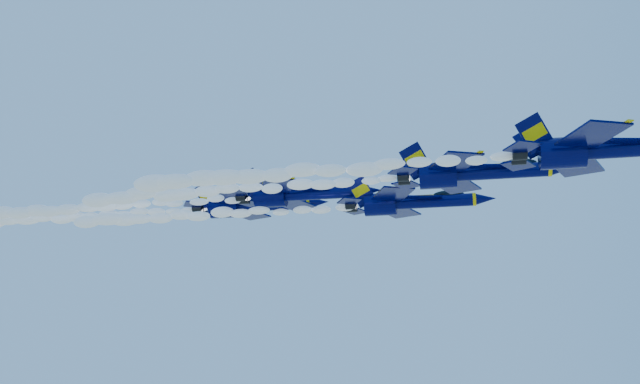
% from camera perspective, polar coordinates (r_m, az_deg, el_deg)
% --- Properties ---
extents(jet_lead, '(17.44, 14.30, 6.48)m').
position_cam_1_polar(jet_lead, '(63.93, 21.86, 3.20)').
color(jet_lead, '#000239').
extents(smoke_trail_jet_lead, '(34.68, 1.80, 1.62)m').
position_cam_1_polar(smoke_trail_jet_lead, '(63.70, -0.52, 1.71)').
color(smoke_trail_jet_lead, white).
extents(jet_second, '(17.36, 14.24, 6.45)m').
position_cam_1_polar(jet_second, '(72.95, 12.13, 1.53)').
color(jet_second, '#000239').
extents(smoke_trail_jet_second, '(34.68, 1.80, 1.62)m').
position_cam_1_polar(smoke_trail_jet_second, '(76.24, -6.76, 0.21)').
color(smoke_trail_jet_second, white).
extents(jet_third, '(17.17, 14.09, 6.38)m').
position_cam_1_polar(jet_third, '(82.99, 7.21, -0.80)').
color(jet_third, '#000239').
extents(smoke_trail_jet_third, '(34.68, 1.78, 1.60)m').
position_cam_1_polar(smoke_trail_jet_third, '(87.86, -9.05, -1.84)').
color(smoke_trail_jet_third, white).
extents(jet_fourth, '(18.02, 14.78, 6.70)m').
position_cam_1_polar(jet_fourth, '(87.47, -1.68, -0.15)').
color(jet_fourth, '#000239').
extents(smoke_trail_jet_fourth, '(34.68, 1.86, 1.68)m').
position_cam_1_polar(smoke_trail_jet_fourth, '(95.84, -16.46, -1.14)').
color(smoke_trail_jet_fourth, white).
extents(jet_fifth, '(18.75, 15.38, 6.97)m').
position_cam_1_polar(jet_fifth, '(97.04, -5.48, -1.05)').
color(jet_fifth, '#000239').
extents(smoke_trail_jet_fifth, '(34.68, 1.94, 1.75)m').
position_cam_1_polar(smoke_trail_jet_fifth, '(106.77, -18.67, -1.88)').
color(smoke_trail_jet_fifth, white).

